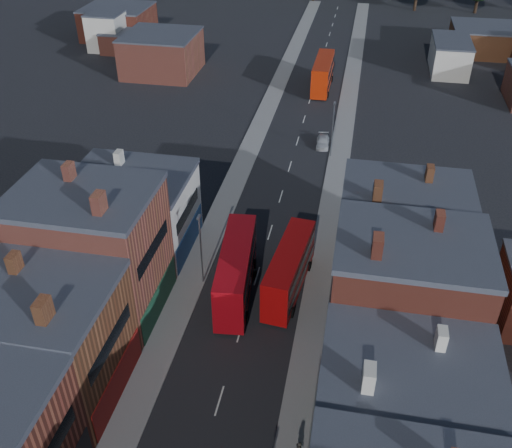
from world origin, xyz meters
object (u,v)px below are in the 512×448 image
at_px(car_3, 323,142).
at_px(bus_1, 289,269).
at_px(bus_0, 236,270).
at_px(bus_2, 323,73).
at_px(car_2, 242,280).

bearing_deg(car_3, bus_1, -93.29).
distance_m(bus_0, bus_2, 56.68).
bearing_deg(bus_2, car_2, -92.36).
distance_m(bus_1, car_2, 5.14).
xyz_separation_m(bus_0, bus_2, (3.00, 56.60, 0.01)).
relative_size(bus_2, car_3, 2.80).
bearing_deg(car_3, bus_0, -101.60).
bearing_deg(bus_1, car_2, -171.94).
xyz_separation_m(bus_0, bus_1, (5.00, 1.44, -0.23)).
distance_m(bus_0, car_2, 2.64).
height_order(bus_2, car_3, bus_2).
distance_m(bus_0, bus_1, 5.21).
relative_size(bus_1, car_2, 2.77).
bearing_deg(car_3, bus_2, 93.07).
relative_size(car_2, car_3, 0.94).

